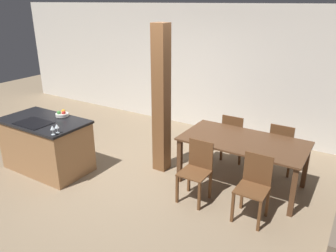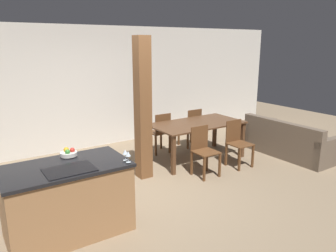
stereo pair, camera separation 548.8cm
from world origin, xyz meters
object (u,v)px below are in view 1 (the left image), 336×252
object	(u,v)px
dining_chair_near_right	(254,186)
dining_table	(243,146)
fruit_bowl	(62,114)
wine_glass_middle	(57,126)
dining_chair_far_left	(234,136)
dining_chair_near_left	(197,170)
timber_post	(161,101)
dining_chair_far_right	(282,147)
wine_glass_near	(52,128)
kitchen_island	(47,145)

from	to	relation	value
dining_chair_near_right	dining_table	bearing A→B (deg)	120.07
fruit_bowl	dining_table	bearing A→B (deg)	18.67
wine_glass_middle	dining_chair_far_left	size ratio (longest dim) A/B	0.16
dining_chair_near_left	timber_post	size ratio (longest dim) A/B	0.36
dining_chair_near_left	dining_chair_far_left	world-z (taller)	same
dining_table	dining_chair_far_right	xyz separation A→B (m)	(0.42, 0.73, -0.20)
wine_glass_middle	dining_chair_near_right	distance (m)	2.93
dining_chair_far_left	dining_table	bearing A→B (deg)	120.07
wine_glass_middle	dining_table	distance (m)	2.82
wine_glass_near	dining_table	bearing A→B (deg)	34.50
timber_post	wine_glass_middle	bearing A→B (deg)	-126.93
dining_chair_near_left	dining_chair_far_right	bearing A→B (deg)	59.93
wine_glass_near	dining_chair_far_right	distance (m)	3.66
fruit_bowl	timber_post	distance (m)	1.72
dining_chair_far_left	wine_glass_near	bearing A→B (deg)	50.56
kitchen_island	dining_chair_near_right	size ratio (longest dim) A/B	1.69
wine_glass_near	dining_chair_near_left	distance (m)	2.18
wine_glass_near	dining_chair_far_left	bearing A→B (deg)	50.56
dining_chair_far_left	wine_glass_middle	bearing A→B (deg)	49.57
dining_chair_near_left	dining_chair_far_left	xyz separation A→B (m)	(0.00, 1.45, 0.00)
wine_glass_near	wine_glass_middle	size ratio (longest dim) A/B	1.00
dining_chair_far_right	dining_chair_far_left	bearing A→B (deg)	0.00
kitchen_island	dining_chair_near_right	xyz separation A→B (m)	(3.44, 0.53, 0.02)
fruit_bowl	dining_chair_near_right	bearing A→B (deg)	4.25
wine_glass_middle	dining_chair_far_left	xyz separation A→B (m)	(1.92, 2.26, -0.54)
wine_glass_near	timber_post	distance (m)	1.73
wine_glass_near	dining_chair_near_left	xyz separation A→B (m)	(1.92, 0.88, -0.54)
fruit_bowl	dining_table	world-z (taller)	fruit_bowl
wine_glass_near	dining_chair_far_right	size ratio (longest dim) A/B	0.16
fruit_bowl	dining_table	size ratio (longest dim) A/B	0.12
wine_glass_near	timber_post	bearing A→B (deg)	54.70
dining_table	dining_chair_near_right	xyz separation A→B (m)	(0.42, -0.73, -0.20)
fruit_bowl	dining_chair_near_right	xyz separation A→B (m)	(3.30, 0.25, -0.47)
fruit_bowl	wine_glass_middle	distance (m)	0.77
kitchen_island	fruit_bowl	distance (m)	0.59
dining_chair_near_right	dining_chair_far_left	size ratio (longest dim) A/B	1.00
dining_chair_near_right	dining_chair_far_right	world-z (taller)	same
dining_table	timber_post	size ratio (longest dim) A/B	0.77
dining_table	dining_chair_near_left	size ratio (longest dim) A/B	2.12
dining_table	timber_post	distance (m)	1.48
wine_glass_near	dining_chair_near_right	world-z (taller)	wine_glass_near
timber_post	kitchen_island	bearing A→B (deg)	-147.79
dining_chair_far_left	dining_chair_near_left	bearing A→B (deg)	90.00
kitchen_island	timber_post	world-z (taller)	timber_post
kitchen_island	timber_post	bearing A→B (deg)	32.21
fruit_bowl	dining_chair_near_left	distance (m)	2.51
wine_glass_middle	dining_chair_near_left	size ratio (longest dim) A/B	0.16
timber_post	dining_chair_far_left	bearing A→B (deg)	45.21
dining_table	dining_chair_near_right	bearing A→B (deg)	-59.93
dining_chair_near_right	timber_post	xyz separation A→B (m)	(-1.78, 0.51, 0.75)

